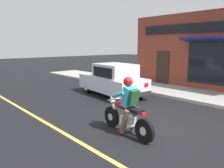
{
  "coord_description": "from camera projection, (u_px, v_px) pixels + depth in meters",
  "views": [
    {
      "loc": [
        -4.68,
        -3.64,
        2.44
      ],
      "look_at": [
        0.94,
        2.59,
        0.95
      ],
      "focal_mm": 35.0,
      "sensor_mm": 36.0,
      "label": 1
    }
  ],
  "objects": [
    {
      "name": "lane_stripe",
      "position": [
        42.0,
        120.0,
        7.18
      ],
      "size": [
        0.12,
        19.8,
        0.01
      ],
      "primitive_type": "cube",
      "color": "#D1C64C",
      "rests_on": "ground"
    },
    {
      "name": "motorcycle_with_rider",
      "position": [
        127.0,
        111.0,
        5.98
      ],
      "size": [
        0.61,
        2.02,
        1.62
      ],
      "color": "black",
      "rests_on": "ground"
    },
    {
      "name": "ground_plane",
      "position": [
        148.0,
        133.0,
        6.18
      ],
      "size": [
        80.0,
        80.0,
        0.0
      ],
      "primitive_type": "plane",
      "color": "black"
    },
    {
      "name": "car_hatchback",
      "position": [
        113.0,
        80.0,
        10.64
      ],
      "size": [
        2.03,
        3.93,
        1.57
      ],
      "color": "black",
      "rests_on": "ground"
    },
    {
      "name": "storefront_building",
      "position": [
        207.0,
        52.0,
        11.41
      ],
      "size": [
        1.25,
        9.18,
        4.2
      ],
      "color": "brown",
      "rests_on": "ground"
    },
    {
      "name": "sidewalk_curb",
      "position": [
        165.0,
        90.0,
        11.8
      ],
      "size": [
        2.6,
        22.0,
        0.14
      ],
      "primitive_type": "cube",
      "color": "#ADAAA3",
      "rests_on": "ground"
    },
    {
      "name": "fire_hydrant",
      "position": [
        136.0,
        75.0,
        13.83
      ],
      "size": [
        0.36,
        0.24,
        0.88
      ],
      "color": "red",
      "rests_on": "sidewalk_curb"
    }
  ]
}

